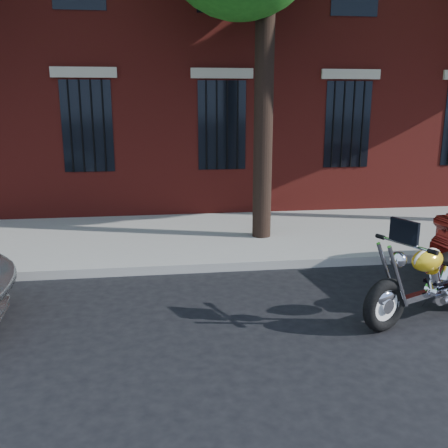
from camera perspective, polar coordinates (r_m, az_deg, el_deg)
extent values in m
plane|color=black|center=(7.18, 5.14, -8.73)|extent=(120.00, 120.00, 0.00)
cube|color=gray|center=(8.42, 3.07, -4.68)|extent=(40.00, 0.16, 0.15)
cube|color=gray|center=(10.19, 1.10, -1.34)|extent=(40.00, 3.60, 0.15)
cube|color=black|center=(11.67, -0.28, 11.19)|extent=(1.10, 0.14, 2.00)
cube|color=#B2A893|center=(11.65, -0.26, 16.84)|extent=(1.40, 0.20, 0.22)
cylinder|color=black|center=(11.60, -0.22, 11.17)|extent=(0.04, 0.04, 2.00)
cylinder|color=black|center=(9.57, 4.53, 12.34)|extent=(0.36, 0.36, 5.00)
torus|color=black|center=(6.44, 17.86, -8.80)|extent=(0.68, 0.41, 0.68)
cylinder|color=white|center=(6.44, 17.86, -8.80)|extent=(0.49, 0.26, 0.51)
ellipsoid|color=white|center=(6.40, 17.93, -7.97)|extent=(0.38, 0.26, 0.19)
cube|color=white|center=(7.17, 22.95, -7.09)|extent=(1.43, 0.70, 0.08)
cylinder|color=white|center=(7.21, 23.18, -7.15)|extent=(0.37, 0.30, 0.32)
ellipsoid|color=yellow|center=(6.85, 22.22, -3.84)|extent=(0.58, 0.47, 0.29)
cylinder|color=white|center=(6.41, 20.01, -2.15)|extent=(0.35, 0.74, 0.04)
sphere|color=white|center=(6.39, 19.30, -3.86)|extent=(0.27, 0.27, 0.20)
cube|color=black|center=(6.34, 19.90, -0.80)|extent=(0.20, 0.39, 0.28)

